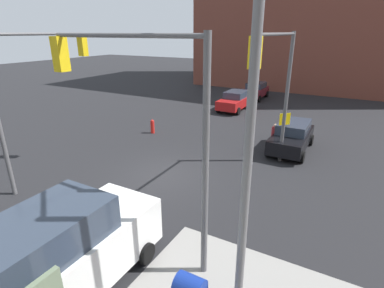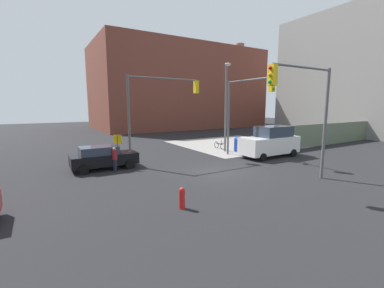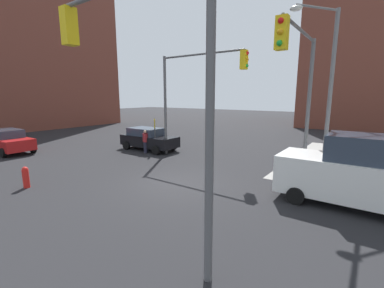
{
  "view_description": "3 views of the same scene",
  "coord_description": "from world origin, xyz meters",
  "px_view_note": "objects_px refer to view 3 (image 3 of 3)",
  "views": [
    {
      "loc": [
        10.63,
        7.51,
        6.47
      ],
      "look_at": [
        -1.31,
        0.9,
        1.33
      ],
      "focal_mm": 28.0,
      "sensor_mm": 36.0,
      "label": 1
    },
    {
      "loc": [
        -10.04,
        -13.43,
        4.41
      ],
      "look_at": [
        -1.72,
        0.44,
        1.95
      ],
      "focal_mm": 24.0,
      "sensor_mm": 36.0,
      "label": 2
    },
    {
      "loc": [
        7.08,
        -8.75,
        3.94
      ],
      "look_at": [
        -0.93,
        2.58,
        1.34
      ],
      "focal_mm": 24.0,
      "sensor_mm": 36.0,
      "label": 3
    }
  ],
  "objects_px": {
    "van_white_delivery": "(362,173)",
    "pedestrian_crossing": "(145,141)",
    "hatchback_red": "(8,141)",
    "traffic_signal_nw_corner": "(193,84)",
    "mailbox_blue": "(344,164)",
    "sedan_black": "(148,139)",
    "fire_hydrant": "(26,177)",
    "traffic_signal_se_corner": "(140,67)",
    "street_lamp_corner": "(326,80)",
    "bicycle_leaning_on_fence": "(335,162)",
    "traffic_signal_ne_corner": "(301,79)"
  },
  "relations": [
    {
      "from": "mailbox_blue",
      "to": "pedestrian_crossing",
      "type": "xyz_separation_m",
      "value": [
        -12.0,
        -1.2,
        0.06
      ]
    },
    {
      "from": "van_white_delivery",
      "to": "pedestrian_crossing",
      "type": "xyz_separation_m",
      "value": [
        -12.77,
        2.0,
        -0.45
      ]
    },
    {
      "from": "traffic_signal_se_corner",
      "to": "fire_hydrant",
      "type": "distance_m",
      "value": 8.67
    },
    {
      "from": "sedan_black",
      "to": "bicycle_leaning_on_fence",
      "type": "xyz_separation_m",
      "value": [
        11.97,
        2.53,
        -0.5
      ]
    },
    {
      "from": "pedestrian_crossing",
      "to": "bicycle_leaning_on_fence",
      "type": "height_order",
      "value": "pedestrian_crossing"
    },
    {
      "from": "van_white_delivery",
      "to": "pedestrian_crossing",
      "type": "bearing_deg",
      "value": 171.1
    },
    {
      "from": "traffic_signal_ne_corner",
      "to": "sedan_black",
      "type": "xyz_separation_m",
      "value": [
        -10.87,
        2.13,
        -3.77
      ]
    },
    {
      "from": "traffic_signal_se_corner",
      "to": "hatchback_red",
      "type": "height_order",
      "value": "traffic_signal_se_corner"
    },
    {
      "from": "traffic_signal_nw_corner",
      "to": "bicycle_leaning_on_fence",
      "type": "distance_m",
      "value": 9.32
    },
    {
      "from": "traffic_signal_se_corner",
      "to": "mailbox_blue",
      "type": "relative_size",
      "value": 4.55
    },
    {
      "from": "mailbox_blue",
      "to": "pedestrian_crossing",
      "type": "height_order",
      "value": "pedestrian_crossing"
    },
    {
      "from": "traffic_signal_ne_corner",
      "to": "fire_hydrant",
      "type": "distance_m",
      "value": 12.36
    },
    {
      "from": "hatchback_red",
      "to": "bicycle_leaning_on_fence",
      "type": "distance_m",
      "value": 21.36
    },
    {
      "from": "hatchback_red",
      "to": "pedestrian_crossing",
      "type": "distance_m",
      "value": 9.72
    },
    {
      "from": "traffic_signal_ne_corner",
      "to": "fire_hydrant",
      "type": "xyz_separation_m",
      "value": [
        -9.5,
        -6.74,
        -4.13
      ]
    },
    {
      "from": "mailbox_blue",
      "to": "traffic_signal_nw_corner",
      "type": "bearing_deg",
      "value": -176.59
    },
    {
      "from": "mailbox_blue",
      "to": "sedan_black",
      "type": "bearing_deg",
      "value": -178.5
    },
    {
      "from": "traffic_signal_se_corner",
      "to": "pedestrian_crossing",
      "type": "height_order",
      "value": "traffic_signal_se_corner"
    },
    {
      "from": "street_lamp_corner",
      "to": "sedan_black",
      "type": "bearing_deg",
      "value": -175.82
    },
    {
      "from": "traffic_signal_ne_corner",
      "to": "van_white_delivery",
      "type": "height_order",
      "value": "traffic_signal_ne_corner"
    },
    {
      "from": "traffic_signal_nw_corner",
      "to": "street_lamp_corner",
      "type": "bearing_deg",
      "value": 7.93
    },
    {
      "from": "mailbox_blue",
      "to": "sedan_black",
      "type": "relative_size",
      "value": 0.32
    },
    {
      "from": "bicycle_leaning_on_fence",
      "to": "traffic_signal_se_corner",
      "type": "bearing_deg",
      "value": -104.29
    },
    {
      "from": "hatchback_red",
      "to": "van_white_delivery",
      "type": "distance_m",
      "value": 21.08
    },
    {
      "from": "fire_hydrant",
      "to": "traffic_signal_se_corner",
      "type": "bearing_deg",
      "value": -2.25
    },
    {
      "from": "sedan_black",
      "to": "pedestrian_crossing",
      "type": "distance_m",
      "value": 1.04
    },
    {
      "from": "mailbox_blue",
      "to": "street_lamp_corner",
      "type": "bearing_deg",
      "value": 157.62
    },
    {
      "from": "traffic_signal_nw_corner",
      "to": "bicycle_leaning_on_fence",
      "type": "height_order",
      "value": "traffic_signal_nw_corner"
    },
    {
      "from": "traffic_signal_se_corner",
      "to": "street_lamp_corner",
      "type": "distance_m",
      "value": 10.28
    },
    {
      "from": "mailbox_blue",
      "to": "van_white_delivery",
      "type": "distance_m",
      "value": 3.33
    },
    {
      "from": "fire_hydrant",
      "to": "van_white_delivery",
      "type": "xyz_separation_m",
      "value": [
        11.97,
        6.0,
        0.79
      ]
    },
    {
      "from": "hatchback_red",
      "to": "bicycle_leaning_on_fence",
      "type": "relative_size",
      "value": 2.48
    },
    {
      "from": "sedan_black",
      "to": "bicycle_leaning_on_fence",
      "type": "distance_m",
      "value": 12.24
    },
    {
      "from": "traffic_signal_ne_corner",
      "to": "fire_hydrant",
      "type": "height_order",
      "value": "traffic_signal_ne_corner"
    },
    {
      "from": "fire_hydrant",
      "to": "street_lamp_corner",
      "type": "bearing_deg",
      "value": 44.18
    },
    {
      "from": "street_lamp_corner",
      "to": "hatchback_red",
      "type": "xyz_separation_m",
      "value": [
        -18.8,
        -7.2,
        -3.86
      ]
    },
    {
      "from": "mailbox_blue",
      "to": "traffic_signal_se_corner",
      "type": "bearing_deg",
      "value": -110.64
    },
    {
      "from": "sedan_black",
      "to": "van_white_delivery",
      "type": "relative_size",
      "value": 0.82
    },
    {
      "from": "hatchback_red",
      "to": "traffic_signal_nw_corner",
      "type": "bearing_deg",
      "value": 28.09
    },
    {
      "from": "street_lamp_corner",
      "to": "bicycle_leaning_on_fence",
      "type": "distance_m",
      "value": 4.71
    },
    {
      "from": "traffic_signal_se_corner",
      "to": "hatchback_red",
      "type": "distance_m",
      "value": 17.09
    },
    {
      "from": "street_lamp_corner",
      "to": "sedan_black",
      "type": "relative_size",
      "value": 1.81
    },
    {
      "from": "fire_hydrant",
      "to": "sedan_black",
      "type": "height_order",
      "value": "sedan_black"
    },
    {
      "from": "sedan_black",
      "to": "pedestrian_crossing",
      "type": "relative_size",
      "value": 2.75
    },
    {
      "from": "traffic_signal_ne_corner",
      "to": "sedan_black",
      "type": "bearing_deg",
      "value": 168.92
    },
    {
      "from": "mailbox_blue",
      "to": "pedestrian_crossing",
      "type": "relative_size",
      "value": 0.89
    },
    {
      "from": "fire_hydrant",
      "to": "van_white_delivery",
      "type": "distance_m",
      "value": 13.41
    },
    {
      "from": "traffic_signal_nw_corner",
      "to": "van_white_delivery",
      "type": "xyz_separation_m",
      "value": [
        9.17,
        -2.7,
        -3.38
      ]
    },
    {
      "from": "traffic_signal_nw_corner",
      "to": "mailbox_blue",
      "type": "bearing_deg",
      "value": 3.41
    },
    {
      "from": "street_lamp_corner",
      "to": "mailbox_blue",
      "type": "distance_m",
      "value": 4.15
    }
  ]
}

